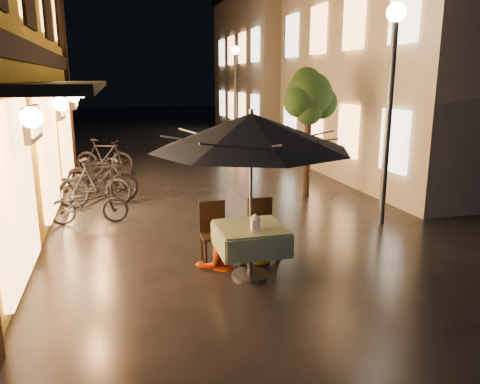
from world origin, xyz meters
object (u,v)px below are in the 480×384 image
object	(u,v)px
patio_umbrella	(251,132)
bicycle_0	(88,204)
streetlamp_near	(392,76)
person_yellow	(261,219)
table_lantern	(255,221)
person_orange	(217,221)
cafe_table	(251,239)

from	to	relation	value
patio_umbrella	bicycle_0	size ratio (longest dim) A/B	1.84
streetlamp_near	person_yellow	distance (m)	3.93
table_lantern	streetlamp_near	bearing A→B (deg)	32.04
person_orange	bicycle_0	size ratio (longest dim) A/B	0.96
patio_umbrella	streetlamp_near	bearing A→B (deg)	29.18
table_lantern	bicycle_0	world-z (taller)	table_lantern
cafe_table	bicycle_0	xyz separation A→B (m)	(-2.43, 3.35, -0.18)
streetlamp_near	table_lantern	xyz separation A→B (m)	(-3.30, -2.07, -2.00)
table_lantern	person_yellow	xyz separation A→B (m)	(0.32, 0.77, -0.21)
cafe_table	patio_umbrella	world-z (taller)	patio_umbrella
patio_umbrella	person_orange	bearing A→B (deg)	127.92
cafe_table	bicycle_0	size ratio (longest dim) A/B	0.64
streetlamp_near	patio_umbrella	distance (m)	3.86
table_lantern	bicycle_0	size ratio (longest dim) A/B	0.16
person_orange	patio_umbrella	bearing A→B (deg)	111.94
patio_umbrella	person_orange	xyz separation A→B (m)	(-0.39, 0.51, -1.41)
streetlamp_near	cafe_table	size ratio (longest dim) A/B	4.27
person_orange	bicycle_0	xyz separation A→B (m)	(-2.04, 2.85, -0.33)
streetlamp_near	bicycle_0	bearing A→B (deg)	165.28
patio_umbrella	table_lantern	world-z (taller)	patio_umbrella
person_yellow	bicycle_0	world-z (taller)	person_yellow
cafe_table	table_lantern	size ratio (longest dim) A/B	3.96
streetlamp_near	cafe_table	xyz separation A→B (m)	(-3.30, -1.84, -2.33)
streetlamp_near	patio_umbrella	size ratio (longest dim) A/B	1.48
patio_umbrella	person_yellow	world-z (taller)	patio_umbrella
cafe_table	bicycle_0	bearing A→B (deg)	125.97
patio_umbrella	table_lantern	xyz separation A→B (m)	(-0.00, -0.22, -1.23)
streetlamp_near	person_yellow	size ratio (longest dim) A/B	2.98
bicycle_0	person_yellow	bearing A→B (deg)	-132.53
table_lantern	person_yellow	bearing A→B (deg)	67.20
cafe_table	person_orange	xyz separation A→B (m)	(-0.39, 0.51, 0.16)
patio_umbrella	person_orange	distance (m)	1.54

